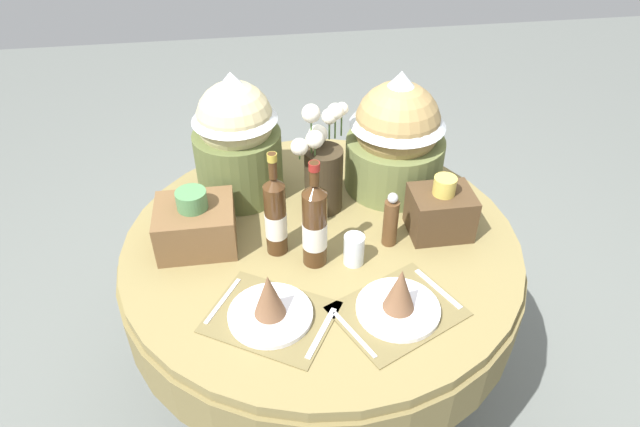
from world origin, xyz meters
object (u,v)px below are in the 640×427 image
(place_setting_right, at_px, (399,300))
(gift_tub_back_left, at_px, (236,132))
(dining_table, at_px, (321,269))
(wine_bottle_centre, at_px, (276,216))
(wine_bottle_left, at_px, (315,225))
(place_setting_left, at_px, (270,306))
(tumbler_near_left, at_px, (354,250))
(gift_tub_back_right, at_px, (397,130))
(flower_vase, at_px, (323,167))
(woven_basket_side_left, at_px, (196,224))
(woven_basket_side_right, at_px, (441,211))
(pepper_mill, at_px, (391,221))

(place_setting_right, relative_size, gift_tub_back_left, 0.90)
(dining_table, xyz_separation_m, wine_bottle_centre, (-0.15, -0.03, 0.28))
(wine_bottle_left, bearing_deg, gift_tub_back_left, 117.08)
(place_setting_right, bearing_deg, place_setting_left, 175.14)
(place_setting_left, height_order, tumbler_near_left, place_setting_left)
(dining_table, height_order, gift_tub_back_right, gift_tub_back_right)
(tumbler_near_left, bearing_deg, wine_bottle_centre, 158.27)
(place_setting_left, xyz_separation_m, wine_bottle_left, (0.16, 0.22, 0.10))
(tumbler_near_left, bearing_deg, place_setting_right, -69.22)
(dining_table, bearing_deg, flower_vase, 80.46)
(dining_table, xyz_separation_m, gift_tub_back_left, (-0.25, 0.31, 0.38))
(gift_tub_back_right, distance_m, woven_basket_side_left, 0.76)
(dining_table, relative_size, wine_bottle_left, 3.63)
(wine_bottle_left, bearing_deg, woven_basket_side_right, 11.65)
(flower_vase, height_order, pepper_mill, flower_vase)
(flower_vase, bearing_deg, woven_basket_side_right, -28.27)
(flower_vase, xyz_separation_m, gift_tub_back_left, (-0.28, 0.13, 0.08))
(dining_table, relative_size, pepper_mill, 6.73)
(wine_bottle_centre, xyz_separation_m, pepper_mill, (0.36, -0.02, -0.05))
(wine_bottle_centre, bearing_deg, place_setting_left, -98.82)
(flower_vase, bearing_deg, pepper_mill, -51.20)
(tumbler_near_left, bearing_deg, gift_tub_back_right, 60.72)
(place_setting_right, bearing_deg, gift_tub_back_right, 77.44)
(gift_tub_back_right, xyz_separation_m, woven_basket_side_right, (0.08, -0.29, -0.15))
(place_setting_right, bearing_deg, wine_bottle_centre, 134.99)
(flower_vase, height_order, gift_tub_back_left, gift_tub_back_left)
(tumbler_near_left, bearing_deg, woven_basket_side_left, 161.37)
(wine_bottle_centre, bearing_deg, woven_basket_side_right, 1.97)
(flower_vase, height_order, gift_tub_back_right, gift_tub_back_right)
(dining_table, height_order, place_setting_right, place_setting_right)
(gift_tub_back_left, bearing_deg, tumbler_near_left, -52.89)
(wine_bottle_left, bearing_deg, wine_bottle_centre, 148.11)
(place_setting_left, height_order, gift_tub_back_right, gift_tub_back_right)
(place_setting_left, height_order, woven_basket_side_left, woven_basket_side_left)
(place_setting_left, relative_size, wine_bottle_centre, 1.17)
(wine_bottle_left, distance_m, tumbler_near_left, 0.15)
(pepper_mill, height_order, gift_tub_back_right, gift_tub_back_right)
(tumbler_near_left, distance_m, woven_basket_side_left, 0.51)
(pepper_mill, bearing_deg, wine_bottle_left, -168.12)
(wine_bottle_left, height_order, gift_tub_back_right, gift_tub_back_right)
(wine_bottle_centre, bearing_deg, gift_tub_back_left, 106.23)
(place_setting_left, xyz_separation_m, gift_tub_back_left, (-0.06, 0.63, 0.20))
(place_setting_left, relative_size, tumbler_near_left, 4.14)
(flower_vase, xyz_separation_m, wine_bottle_centre, (-0.18, -0.21, -0.02))
(flower_vase, xyz_separation_m, woven_basket_side_right, (0.36, -0.19, -0.08))
(flower_vase, relative_size, woven_basket_side_right, 1.89)
(place_setting_left, distance_m, pepper_mill, 0.49)
(wine_bottle_centre, relative_size, pepper_mill, 1.84)
(flower_vase, xyz_separation_m, gift_tub_back_right, (0.28, 0.09, 0.07))
(gift_tub_back_right, bearing_deg, dining_table, -138.35)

